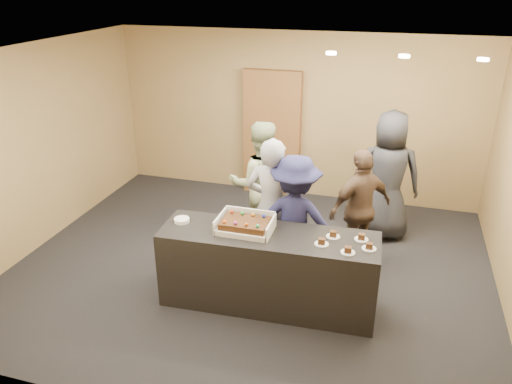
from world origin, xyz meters
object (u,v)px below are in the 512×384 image
at_px(person_sage_man, 260,183).
at_px(person_navy_man, 295,221).
at_px(plate_stack, 182,220).
at_px(person_dark_suit, 388,176).
at_px(serving_counter, 268,269).
at_px(cake_box, 246,226).
at_px(storage_cabinet, 272,134).
at_px(person_brown_extra, 360,208).
at_px(person_server_grey, 272,208).
at_px(sheet_cake, 245,223).

distance_m(person_sage_man, person_navy_man, 1.10).
distance_m(plate_stack, person_dark_suit, 2.99).
distance_m(serving_counter, cake_box, 0.56).
xyz_separation_m(storage_cabinet, cake_box, (0.50, -3.07, -0.11)).
relative_size(person_navy_man, person_dark_suit, 0.88).
bearing_deg(plate_stack, person_brown_extra, 32.13).
xyz_separation_m(cake_box, person_dark_suit, (1.43, 2.02, -0.02)).
bearing_deg(person_brown_extra, person_navy_man, 0.22).
bearing_deg(person_sage_man, person_brown_extra, 149.12).
height_order(serving_counter, person_dark_suit, person_dark_suit).
bearing_deg(person_brown_extra, person_sage_man, -51.12).
bearing_deg(serving_counter, person_dark_suit, 57.63).
bearing_deg(person_server_grey, storage_cabinet, -72.05).
distance_m(serving_counter, sheet_cake, 0.61).
distance_m(cake_box, person_navy_man, 0.70).
xyz_separation_m(serving_counter, storage_cabinet, (-0.77, 3.10, 0.60)).
height_order(serving_counter, person_brown_extra, person_brown_extra).
relative_size(person_server_grey, person_navy_man, 1.08).
height_order(person_server_grey, person_brown_extra, person_server_grey).
distance_m(serving_counter, person_dark_suit, 2.40).
height_order(plate_stack, person_server_grey, person_server_grey).
relative_size(serving_counter, person_server_grey, 1.36).
height_order(sheet_cake, person_navy_man, person_navy_man).
distance_m(serving_counter, person_navy_man, 0.68).
bearing_deg(cake_box, sheet_cake, -90.82).
height_order(person_sage_man, person_navy_man, person_sage_man).
distance_m(sheet_cake, person_server_grey, 0.71).
relative_size(person_server_grey, person_dark_suit, 0.96).
bearing_deg(cake_box, person_navy_man, 50.37).
height_order(person_sage_man, person_brown_extra, person_sage_man).
xyz_separation_m(storage_cabinet, person_brown_extra, (1.65, -1.89, -0.27)).
xyz_separation_m(cake_box, plate_stack, (-0.76, -0.02, -0.02)).
bearing_deg(person_server_grey, person_brown_extra, -149.81).
distance_m(person_server_grey, person_navy_man, 0.35).
relative_size(person_sage_man, person_navy_man, 1.07).
xyz_separation_m(sheet_cake, plate_stack, (-0.76, 0.01, -0.08)).
xyz_separation_m(person_sage_man, person_brown_extra, (1.38, -0.21, -0.09)).
bearing_deg(person_dark_suit, person_brown_extra, 66.27).
xyz_separation_m(sheet_cake, person_dark_suit, (1.43, 2.04, -0.08)).
height_order(storage_cabinet, person_server_grey, storage_cabinet).
height_order(storage_cabinet, cake_box, storage_cabinet).
relative_size(storage_cabinet, person_dark_suit, 1.14).
xyz_separation_m(serving_counter, plate_stack, (-1.03, 0.01, 0.47)).
height_order(cake_box, person_navy_man, person_navy_man).
height_order(cake_box, person_sage_man, person_sage_man).
bearing_deg(serving_counter, person_sage_man, 106.89).
relative_size(sheet_cake, person_navy_man, 0.31).
distance_m(storage_cabinet, sheet_cake, 3.14).
height_order(person_navy_man, person_brown_extra, person_navy_man).
height_order(person_brown_extra, person_dark_suit, person_dark_suit).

